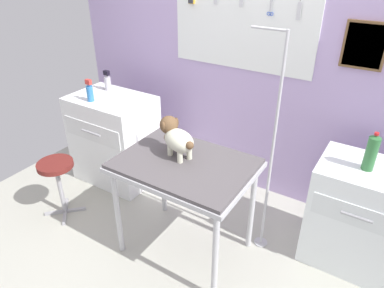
{
  "coord_description": "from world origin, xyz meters",
  "views": [
    {
      "loc": [
        1.17,
        -1.65,
        2.2
      ],
      "look_at": [
        0.05,
        0.13,
        1.01
      ],
      "focal_mm": 33.06,
      "sensor_mm": 36.0,
      "label": 1
    }
  ],
  "objects_px": {
    "soda_bottle": "(371,153)",
    "grooming_arm": "(270,160)",
    "cabinet_right": "(358,216)",
    "spray_bottle_short": "(108,82)",
    "grooming_table": "(185,171)",
    "counter_left": "(115,139)",
    "dog": "(176,137)",
    "stool": "(57,173)"
  },
  "relations": [
    {
      "from": "soda_bottle",
      "to": "grooming_arm",
      "type": "bearing_deg",
      "value": -161.22
    },
    {
      "from": "cabinet_right",
      "to": "soda_bottle",
      "type": "distance_m",
      "value": 0.56
    },
    {
      "from": "spray_bottle_short",
      "to": "soda_bottle",
      "type": "relative_size",
      "value": 0.71
    },
    {
      "from": "grooming_table",
      "to": "counter_left",
      "type": "xyz_separation_m",
      "value": [
        -1.19,
        0.49,
        -0.3
      ]
    },
    {
      "from": "grooming_arm",
      "to": "cabinet_right",
      "type": "distance_m",
      "value": 0.8
    },
    {
      "from": "grooming_table",
      "to": "dog",
      "type": "xyz_separation_m",
      "value": [
        -0.11,
        0.06,
        0.23
      ]
    },
    {
      "from": "dog",
      "to": "spray_bottle_short",
      "type": "height_order",
      "value": "dog"
    },
    {
      "from": "grooming_table",
      "to": "grooming_arm",
      "type": "relative_size",
      "value": 0.56
    },
    {
      "from": "grooming_table",
      "to": "stool",
      "type": "relative_size",
      "value": 1.77
    },
    {
      "from": "grooming_table",
      "to": "spray_bottle_short",
      "type": "xyz_separation_m",
      "value": [
        -1.34,
        0.64,
        0.24
      ]
    },
    {
      "from": "counter_left",
      "to": "spray_bottle_short",
      "type": "relative_size",
      "value": 4.53
    },
    {
      "from": "grooming_arm",
      "to": "dog",
      "type": "relative_size",
      "value": 4.73
    },
    {
      "from": "dog",
      "to": "spray_bottle_short",
      "type": "xyz_separation_m",
      "value": [
        -1.23,
        0.58,
        0.01
      ]
    },
    {
      "from": "grooming_table",
      "to": "dog",
      "type": "relative_size",
      "value": 2.65
    },
    {
      "from": "stool",
      "to": "soda_bottle",
      "type": "xyz_separation_m",
      "value": [
        2.33,
        0.82,
        0.53
      ]
    },
    {
      "from": "spray_bottle_short",
      "to": "soda_bottle",
      "type": "xyz_separation_m",
      "value": [
        2.47,
        -0.05,
        -0.02
      ]
    },
    {
      "from": "spray_bottle_short",
      "to": "grooming_arm",
      "type": "bearing_deg",
      "value": -7.95
    },
    {
      "from": "grooming_table",
      "to": "spray_bottle_short",
      "type": "height_order",
      "value": "spray_bottle_short"
    },
    {
      "from": "grooming_table",
      "to": "dog",
      "type": "distance_m",
      "value": 0.26
    },
    {
      "from": "dog",
      "to": "counter_left",
      "type": "bearing_deg",
      "value": 158.07
    },
    {
      "from": "cabinet_right",
      "to": "soda_bottle",
      "type": "bearing_deg",
      "value": -142.81
    },
    {
      "from": "grooming_table",
      "to": "stool",
      "type": "distance_m",
      "value": 1.26
    },
    {
      "from": "grooming_arm",
      "to": "stool",
      "type": "bearing_deg",
      "value": -160.24
    },
    {
      "from": "grooming_arm",
      "to": "counter_left",
      "type": "distance_m",
      "value": 1.73
    },
    {
      "from": "counter_left",
      "to": "spray_bottle_short",
      "type": "distance_m",
      "value": 0.58
    },
    {
      "from": "counter_left",
      "to": "cabinet_right",
      "type": "height_order",
      "value": "counter_left"
    },
    {
      "from": "dog",
      "to": "soda_bottle",
      "type": "height_order",
      "value": "soda_bottle"
    },
    {
      "from": "cabinet_right",
      "to": "counter_left",
      "type": "bearing_deg",
      "value": -177.01
    },
    {
      "from": "spray_bottle_short",
      "to": "dog",
      "type": "bearing_deg",
      "value": -25.21
    },
    {
      "from": "dog",
      "to": "cabinet_right",
      "type": "bearing_deg",
      "value": 23.8
    },
    {
      "from": "grooming_table",
      "to": "spray_bottle_short",
      "type": "relative_size",
      "value": 4.87
    },
    {
      "from": "grooming_arm",
      "to": "cabinet_right",
      "type": "bearing_deg",
      "value": 19.76
    },
    {
      "from": "spray_bottle_short",
      "to": "counter_left",
      "type": "bearing_deg",
      "value": -43.48
    },
    {
      "from": "spray_bottle_short",
      "to": "soda_bottle",
      "type": "bearing_deg",
      "value": -1.08
    },
    {
      "from": "grooming_arm",
      "to": "cabinet_right",
      "type": "relative_size",
      "value": 2.08
    },
    {
      "from": "stool",
      "to": "soda_bottle",
      "type": "relative_size",
      "value": 1.95
    },
    {
      "from": "grooming_table",
      "to": "grooming_arm",
      "type": "bearing_deg",
      "value": 36.92
    },
    {
      "from": "cabinet_right",
      "to": "spray_bottle_short",
      "type": "relative_size",
      "value": 4.19
    },
    {
      "from": "cabinet_right",
      "to": "soda_bottle",
      "type": "xyz_separation_m",
      "value": [
        -0.03,
        -0.02,
        0.56
      ]
    },
    {
      "from": "grooming_table",
      "to": "counter_left",
      "type": "distance_m",
      "value": 1.32
    },
    {
      "from": "counter_left",
      "to": "cabinet_right",
      "type": "xyz_separation_m",
      "value": [
        2.34,
        0.12,
        -0.03
      ]
    },
    {
      "from": "dog",
      "to": "cabinet_right",
      "type": "distance_m",
      "value": 1.49
    }
  ]
}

